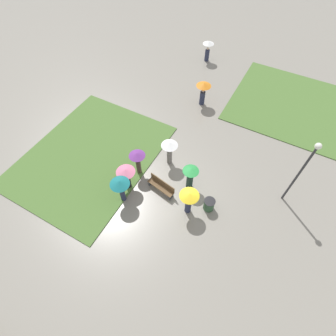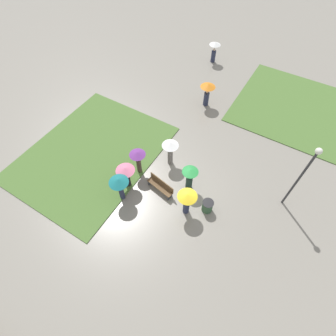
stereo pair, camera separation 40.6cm
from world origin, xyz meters
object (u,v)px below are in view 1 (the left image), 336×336
Objects in this scene: crowd_person_white at (170,148)px; lone_walker_mid_plaza at (203,90)px; park_bench at (161,186)px; crowd_person_green at (190,175)px; crowd_person_teal at (120,185)px; lamp_post at (303,167)px; lone_walker_far_path at (208,48)px; crowd_person_pink at (126,174)px; crowd_person_purple at (138,159)px; trash_bin at (209,205)px; crowd_person_yellow at (189,198)px.

crowd_person_white is 1.01× the size of lone_walker_mid_plaza.
crowd_person_green reaches higher than park_bench.
lone_walker_mid_plaza is (-2.51, 7.41, 0.17)m from crowd_person_green.
crowd_person_teal is 1.02× the size of lone_walker_mid_plaza.
lamp_post is 9.67m from lone_walker_mid_plaza.
lamp_post is 15.08m from lone_walker_far_path.
crowd_person_pink is at bearing -148.30° from park_bench.
crowd_person_purple is at bearing -129.10° from crowd_person_pink.
lamp_post reaches higher than lone_walker_far_path.
lone_walker_mid_plaza is at bearing -133.15° from crowd_person_pink.
trash_bin is 4.17m from crowd_person_white.
lamp_post is 9.57m from crowd_person_teal.
lone_walker_far_path is at bearing -116.69° from crowd_person_yellow.
trash_bin is 0.47× the size of crowd_person_pink.
lone_walker_far_path is (-2.67, 12.11, -0.19)m from crowd_person_white.
crowd_person_green is 0.93× the size of crowd_person_teal.
crowd_person_purple is at bearing 176.44° from park_bench.
crowd_person_yellow is (-4.60, -3.45, -1.69)m from lamp_post.
crowd_person_green is 1.03× the size of crowd_person_pink.
lone_walker_mid_plaza is (-7.75, 5.51, -1.75)m from lamp_post.
crowd_person_white is (1.30, 1.62, 0.04)m from crowd_person_purple.
lone_walker_far_path is (-9.85, 11.26, -1.85)m from lamp_post.
crowd_person_green is at bearing 170.26° from crowd_person_pink.
lone_walker_mid_plaza is at bearing 66.00° from crowd_person_green.
lone_walker_mid_plaza reaches higher than lone_walker_far_path.
lone_walker_mid_plaza reaches higher than trash_bin.
crowd_person_yellow reaches higher than crowd_person_pink.
lamp_post is 2.55× the size of lone_walker_mid_plaza.
crowd_person_pink reaches higher than park_bench.
crowd_person_teal is at bearing -162.70° from lone_walker_far_path.
crowd_person_pink reaches higher than trash_bin.
crowd_person_green is (-0.65, 1.55, -0.23)m from crowd_person_yellow.
crowd_person_teal is at bearing -158.15° from trash_bin.
crowd_person_white is (-1.94, 1.05, 0.26)m from crowd_person_green.
lone_walker_mid_plaza is at bearing -116.96° from crowd_person_yellow.
crowd_person_teal reaches higher than crowd_person_white.
park_bench is 0.95× the size of crowd_person_teal.
crowd_person_green is (-1.64, 0.83, 0.75)m from trash_bin.
crowd_person_pink is (-0.01, -1.22, -0.11)m from crowd_person_purple.
crowd_person_purple reaches higher than trash_bin.
crowd_person_green is at bearing 80.36° from crowd_person_teal.
lamp_post is at bearing -22.76° from crowd_person_green.
crowd_person_purple reaches higher than lone_walker_far_path.
crowd_person_pink is at bearing 144.09° from crowd_person_teal.
lamp_post is 5.25m from trash_bin.
crowd_person_purple reaches higher than park_bench.
crowd_person_purple is 0.99× the size of lone_walker_mid_plaza.
crowd_person_teal reaches higher than crowd_person_purple.
lamp_post is 7.43m from crowd_person_white.
crowd_person_purple is at bearing -93.44° from crowd_person_white.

